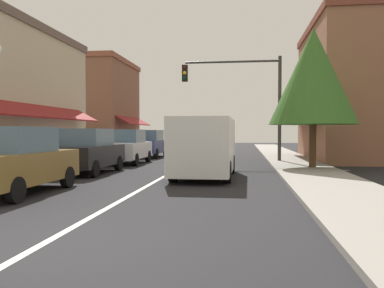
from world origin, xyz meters
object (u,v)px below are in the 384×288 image
(parked_car_far_left, at_px, (149,144))
(van_in_lane, at_px, (205,146))
(parked_car_second_left, at_px, (88,151))
(parked_car_third_left, at_px, (127,147))
(parked_car_nearest_left, at_px, (16,161))
(tree_right_near, at_px, (313,76))
(traffic_signal_mast_arm, at_px, (245,90))

(parked_car_far_left, relative_size, van_in_lane, 0.80)
(parked_car_second_left, height_order, parked_car_third_left, same)
(van_in_lane, bearing_deg, parked_car_second_left, 171.78)
(van_in_lane, bearing_deg, parked_car_nearest_left, -134.02)
(parked_car_second_left, xyz_separation_m, van_in_lane, (4.72, -0.74, 0.27))
(parked_car_nearest_left, relative_size, tree_right_near, 0.67)
(parked_car_nearest_left, height_order, van_in_lane, van_in_lane)
(parked_car_far_left, distance_m, tree_right_near, 12.35)
(parked_car_second_left, bearing_deg, tree_right_near, 17.30)
(traffic_signal_mast_arm, bearing_deg, parked_car_second_left, -132.54)
(parked_car_nearest_left, distance_m, parked_car_second_left, 5.35)
(parked_car_second_left, xyz_separation_m, parked_car_far_left, (-0.02, 10.47, 0.00))
(tree_right_near, bearing_deg, parked_car_nearest_left, -137.89)
(parked_car_nearest_left, distance_m, parked_car_far_left, 15.82)
(van_in_lane, distance_m, tree_right_near, 6.23)
(parked_car_third_left, height_order, van_in_lane, van_in_lane)
(parked_car_nearest_left, height_order, parked_car_third_left, same)
(parked_car_third_left, height_order, traffic_signal_mast_arm, traffic_signal_mast_arm)
(parked_car_far_left, bearing_deg, parked_car_third_left, -87.00)
(van_in_lane, bearing_deg, traffic_signal_mast_arm, 79.78)
(traffic_signal_mast_arm, bearing_deg, van_in_lane, -100.92)
(parked_car_far_left, bearing_deg, van_in_lane, -65.57)
(van_in_lane, bearing_deg, tree_right_near, 39.07)
(van_in_lane, bearing_deg, parked_car_third_left, 129.45)
(parked_car_nearest_left, bearing_deg, tree_right_near, 42.46)
(parked_car_second_left, bearing_deg, parked_car_far_left, 90.85)
(parked_car_second_left, height_order, tree_right_near, tree_right_near)
(parked_car_third_left, bearing_deg, parked_car_second_left, -91.87)
(traffic_signal_mast_arm, relative_size, tree_right_near, 0.93)
(parked_car_second_left, height_order, traffic_signal_mast_arm, traffic_signal_mast_arm)
(parked_car_nearest_left, xyz_separation_m, parked_car_third_left, (-0.03, 10.33, 0.00))
(parked_car_nearest_left, bearing_deg, parked_car_far_left, 90.97)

